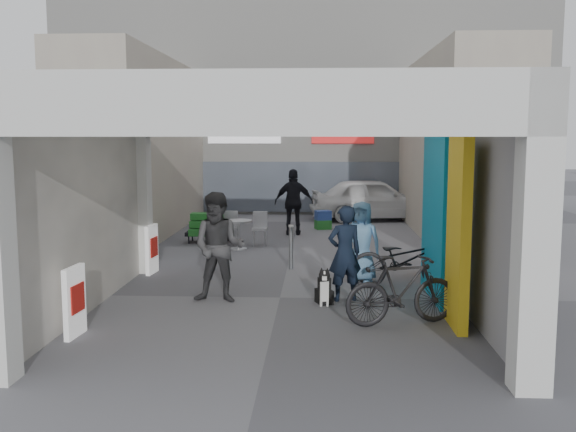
# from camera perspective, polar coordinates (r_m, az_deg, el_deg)

# --- Properties ---
(ground) EXTENTS (90.00, 90.00, 0.00)m
(ground) POSITION_cam_1_polar(r_m,az_deg,el_deg) (11.30, -0.71, -7.26)
(ground) COLOR #5E5D63
(ground) RESTS_ON ground
(arcade_canopy) EXTENTS (6.40, 6.45, 6.40)m
(arcade_canopy) POSITION_cam_1_polar(r_m,az_deg,el_deg) (10.12, 2.04, 4.26)
(arcade_canopy) COLOR silver
(arcade_canopy) RESTS_ON ground
(far_building) EXTENTS (18.00, 4.08, 8.00)m
(far_building) POSITION_cam_1_polar(r_m,az_deg,el_deg) (24.96, 1.25, 9.83)
(far_building) COLOR silver
(far_building) RESTS_ON ground
(plaza_bldg_left) EXTENTS (2.00, 9.00, 5.00)m
(plaza_bldg_left) POSITION_cam_1_polar(r_m,az_deg,el_deg) (19.14, -12.97, 6.02)
(plaza_bldg_left) COLOR #A8A18B
(plaza_bldg_left) RESTS_ON ground
(plaza_bldg_right) EXTENTS (2.00, 9.00, 5.00)m
(plaza_bldg_right) POSITION_cam_1_polar(r_m,az_deg,el_deg) (18.83, 14.59, 5.95)
(plaza_bldg_right) COLOR #A8A18B
(plaza_bldg_right) RESTS_ON ground
(bollard_left) EXTENTS (0.09, 0.09, 0.94)m
(bollard_left) POSITION_cam_1_polar(r_m,az_deg,el_deg) (13.65, -6.63, -2.80)
(bollard_left) COLOR gray
(bollard_left) RESTS_ON ground
(bollard_center) EXTENTS (0.09, 0.09, 0.92)m
(bollard_center) POSITION_cam_1_polar(r_m,az_deg,el_deg) (13.60, 0.27, -2.82)
(bollard_center) COLOR gray
(bollard_center) RESTS_ON ground
(bollard_right) EXTENTS (0.09, 0.09, 0.95)m
(bollard_right) POSITION_cam_1_polar(r_m,az_deg,el_deg) (13.65, 6.07, -2.76)
(bollard_right) COLOR gray
(bollard_right) RESTS_ON ground
(advert_board_near) EXTENTS (0.14, 0.55, 1.00)m
(advert_board_near) POSITION_cam_1_polar(r_m,az_deg,el_deg) (9.54, -18.43, -7.20)
(advert_board_near) COLOR white
(advert_board_near) RESTS_ON ground
(advert_board_far) EXTENTS (0.14, 0.56, 1.00)m
(advert_board_far) POSITION_cam_1_polar(r_m,az_deg,el_deg) (13.45, -11.99, -2.89)
(advert_board_far) COLOR white
(advert_board_far) RESTS_ON ground
(cafe_set) EXTENTS (1.44, 1.17, 0.87)m
(cafe_set) POSITION_cam_1_polar(r_m,az_deg,el_deg) (16.34, -4.70, -1.70)
(cafe_set) COLOR #A2A3A7
(cafe_set) RESTS_ON ground
(produce_stand) EXTENTS (1.16, 0.63, 0.77)m
(produce_stand) POSITION_cam_1_polar(r_m,az_deg,el_deg) (17.15, -7.08, -1.33)
(produce_stand) COLOR black
(produce_stand) RESTS_ON ground
(crate_stack) EXTENTS (0.53, 0.47, 0.56)m
(crate_stack) POSITION_cam_1_polar(r_m,az_deg,el_deg) (19.49, 3.13, -0.35)
(crate_stack) COLOR #1C6222
(crate_stack) RESTS_ON ground
(border_collie) EXTENTS (0.24, 0.46, 0.64)m
(border_collie) POSITION_cam_1_polar(r_m,az_deg,el_deg) (10.80, 3.25, -6.56)
(border_collie) COLOR black
(border_collie) RESTS_ON ground
(man_with_dog) EXTENTS (0.69, 0.56, 1.64)m
(man_with_dog) POSITION_cam_1_polar(r_m,az_deg,el_deg) (10.99, 5.06, -3.31)
(man_with_dog) COLOR black
(man_with_dog) RESTS_ON ground
(man_back_turned) EXTENTS (0.96, 0.77, 1.87)m
(man_back_turned) POSITION_cam_1_polar(r_m,az_deg,el_deg) (10.90, -6.15, -2.80)
(man_back_turned) COLOR #363639
(man_back_turned) RESTS_ON ground
(man_elderly) EXTENTS (0.89, 0.73, 1.57)m
(man_elderly) POSITION_cam_1_polar(r_m,az_deg,el_deg) (12.43, 6.53, -2.30)
(man_elderly) COLOR #6190BC
(man_elderly) RESTS_ON ground
(man_crates) EXTENTS (1.10, 0.46, 1.88)m
(man_crates) POSITION_cam_1_polar(r_m,az_deg,el_deg) (18.25, 0.52, 1.24)
(man_crates) COLOR black
(man_crates) RESTS_ON ground
(bicycle_front) EXTENTS (2.05, 0.83, 1.05)m
(bicycle_front) POSITION_cam_1_polar(r_m,az_deg,el_deg) (12.11, 10.28, -3.85)
(bicycle_front) COLOR black
(bicycle_front) RESTS_ON ground
(bicycle_rear) EXTENTS (1.84, 0.98, 1.06)m
(bicycle_rear) POSITION_cam_1_polar(r_m,az_deg,el_deg) (9.76, 10.09, -6.48)
(bicycle_rear) COLOR black
(bicycle_rear) RESTS_ON ground
(white_van) EXTENTS (4.39, 2.24, 1.43)m
(white_van) POSITION_cam_1_polar(r_m,az_deg,el_deg) (21.69, 7.60, 1.52)
(white_van) COLOR white
(white_van) RESTS_ON ground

